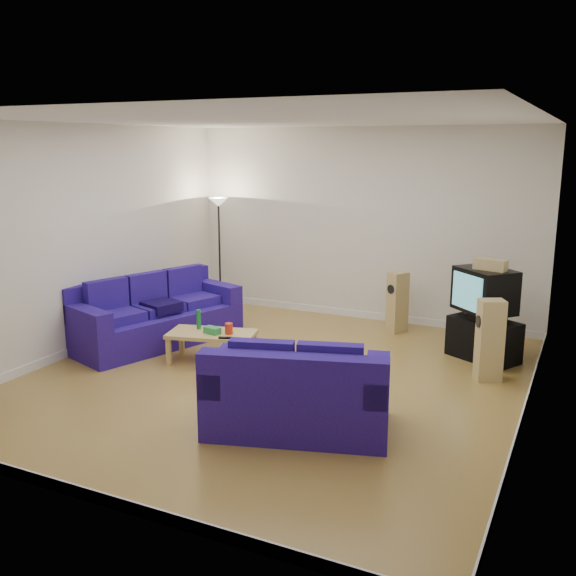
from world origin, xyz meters
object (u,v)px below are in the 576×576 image
at_px(coffee_table, 212,336).
at_px(sofa_three_seat, 153,319).
at_px(sofa_loveseat, 297,398).
at_px(tv_stand, 484,339).
at_px(television, 485,290).

bearing_deg(coffee_table, sofa_three_seat, 162.74).
height_order(sofa_loveseat, tv_stand, sofa_loveseat).
bearing_deg(sofa_loveseat, tv_stand, 50.13).
bearing_deg(sofa_three_seat, tv_stand, 124.68).
distance_m(sofa_three_seat, coffee_table, 1.35).
bearing_deg(tv_stand, television, 163.60).
distance_m(sofa_three_seat, tv_stand, 4.80).
relative_size(sofa_three_seat, tv_stand, 2.95).
distance_m(sofa_three_seat, television, 4.81).
height_order(coffee_table, television, television).
height_order(tv_stand, television, television).
xyz_separation_m(sofa_loveseat, television, (1.33, 3.21, 0.61)).
xyz_separation_m(sofa_loveseat, tv_stand, (1.37, 3.17, -0.07)).
bearing_deg(television, sofa_three_seat, -120.04).
relative_size(sofa_loveseat, coffee_table, 1.64).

